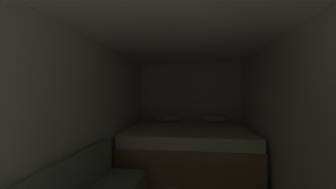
% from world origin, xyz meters
% --- Properties ---
extents(wall_back, '(2.38, 0.05, 1.99)m').
position_xyz_m(wall_back, '(0.00, 4.53, 1.00)').
color(wall_back, silver).
rests_on(wall_back, ground).
extents(wall_left, '(0.05, 4.96, 1.99)m').
position_xyz_m(wall_left, '(-1.16, 2.03, 1.00)').
color(wall_left, silver).
rests_on(wall_left, ground).
extents(wall_right, '(0.05, 4.96, 1.99)m').
position_xyz_m(wall_right, '(1.16, 2.03, 1.00)').
color(wall_right, silver).
rests_on(wall_right, ground).
extents(ceiling_slab, '(2.38, 4.96, 0.05)m').
position_xyz_m(ceiling_slab, '(0.00, 2.03, 2.02)').
color(ceiling_slab, white).
rests_on(ceiling_slab, wall_left).
extents(bed, '(2.16, 1.80, 0.83)m').
position_xyz_m(bed, '(0.00, 3.57, 0.35)').
color(bed, '#9E7247').
rests_on(bed, ground).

